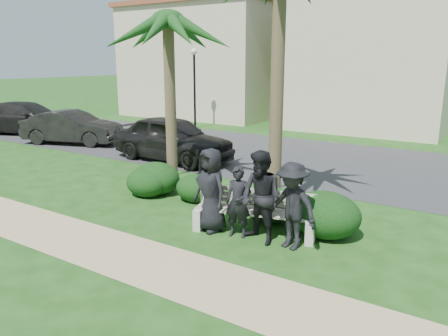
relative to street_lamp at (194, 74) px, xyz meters
The scene contains 21 objects.
ground 15.29m from the street_lamp, 53.13° to the right, with size 160.00×160.00×0.00m, color #184513.
footpath 16.74m from the street_lamp, 56.89° to the right, with size 30.00×1.60×0.01m, color tan.
asphalt_street 10.28m from the street_lamp, 23.96° to the right, with size 160.00×8.00×0.01m, color #2D2D30.
stucco_bldg_left 6.75m from the street_lamp, 116.57° to the left, with size 10.40×8.40×7.30m.
stucco_bldg_right 10.03m from the street_lamp, 36.87° to the left, with size 8.40×8.40×7.30m.
street_lamp is the anchor object (origin of this frame).
park_bench 15.50m from the street_lamp, 48.62° to the right, with size 2.76×1.23×0.92m.
man_a 15.12m from the street_lamp, 52.14° to the right, with size 0.90×0.59×1.85m, color black.
man_b 15.54m from the street_lamp, 50.07° to the right, with size 0.56×0.37×1.53m, color black.
man_c 15.89m from the street_lamp, 48.59° to the right, with size 0.93×0.73×1.92m, color black.
man_d 16.27m from the street_lamp, 46.69° to the right, with size 1.14×0.65×1.76m, color black.
hedge_a 12.67m from the street_lamp, 59.65° to the right, with size 1.22×1.01×0.80m, color black.
hedge_b 12.41m from the street_lamp, 58.64° to the right, with size 1.41×1.17×0.92m, color black.
hedge_c 13.14m from the street_lamp, 53.34° to the right, with size 1.15×0.95×0.75m, color black.
hedge_d 14.81m from the street_lamp, 46.52° to the right, with size 1.27×1.05×0.83m, color black.
hedge_e 15.63m from the street_lamp, 42.52° to the right, with size 1.25×1.04×0.82m, color black.
hedge_f 15.89m from the street_lamp, 43.37° to the right, with size 1.54×1.28×1.01m, color black.
palm_left 11.51m from the street_lamp, 56.89° to the right, with size 3.00×3.00×5.66m.
car_a 8.26m from the street_lamp, 59.60° to the right, with size 1.97×4.89×1.67m, color black.
car_b 7.29m from the street_lamp, 105.72° to the right, with size 1.55×4.46×1.47m, color black.
car_c 8.93m from the street_lamp, 135.67° to the right, with size 2.23×5.48×1.59m, color black.
Camera 1 is at (5.37, -7.31, 3.67)m, focal length 35.00 mm.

